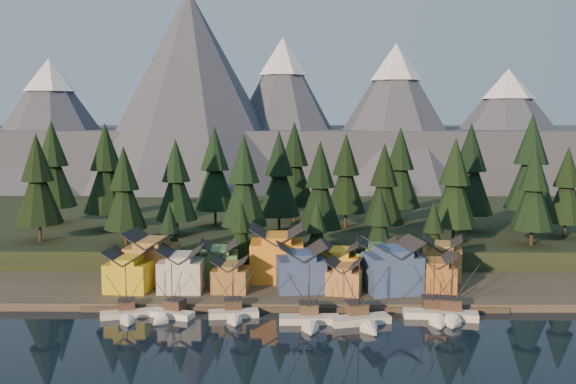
{
  "coord_description": "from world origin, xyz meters",
  "views": [
    {
      "loc": [
        -0.35,
        -101.3,
        36.68
      ],
      "look_at": [
        -1.39,
        30.0,
        20.84
      ],
      "focal_mm": 40.0,
      "sensor_mm": 36.0,
      "label": 1
    }
  ],
  "objects_px": {
    "boat_1": "(168,307)",
    "boat_4": "(363,312)",
    "house_front_1": "(181,268)",
    "boat_2": "(234,307)",
    "boat_6": "(452,307)",
    "house_back_0": "(152,255)",
    "house_back_1": "(219,261)",
    "boat_5": "(435,307)",
    "boat_3": "(310,313)",
    "house_front_0": "(129,269)",
    "boat_0": "(127,308)"
  },
  "relations": [
    {
      "from": "boat_2",
      "to": "house_front_0",
      "type": "height_order",
      "value": "house_front_0"
    },
    {
      "from": "boat_4",
      "to": "house_front_0",
      "type": "height_order",
      "value": "boat_4"
    },
    {
      "from": "boat_1",
      "to": "house_back_1",
      "type": "bearing_deg",
      "value": 91.18
    },
    {
      "from": "boat_3",
      "to": "house_front_1",
      "type": "relative_size",
      "value": 1.33
    },
    {
      "from": "boat_1",
      "to": "house_back_1",
      "type": "relative_size",
      "value": 1.26
    },
    {
      "from": "boat_0",
      "to": "boat_5",
      "type": "relative_size",
      "value": 0.86
    },
    {
      "from": "house_front_0",
      "to": "boat_5",
      "type": "bearing_deg",
      "value": -7.12
    },
    {
      "from": "boat_4",
      "to": "house_back_0",
      "type": "height_order",
      "value": "house_back_0"
    },
    {
      "from": "boat_1",
      "to": "boat_6",
      "type": "distance_m",
      "value": 51.08
    },
    {
      "from": "boat_4",
      "to": "boat_5",
      "type": "bearing_deg",
      "value": -0.36
    },
    {
      "from": "boat_3",
      "to": "house_front_1",
      "type": "bearing_deg",
      "value": 145.38
    },
    {
      "from": "boat_5",
      "to": "boat_1",
      "type": "bearing_deg",
      "value": -176.95
    },
    {
      "from": "boat_0",
      "to": "boat_6",
      "type": "height_order",
      "value": "boat_6"
    },
    {
      "from": "boat_0",
      "to": "boat_5",
      "type": "distance_m",
      "value": 55.67
    },
    {
      "from": "boat_0",
      "to": "boat_4",
      "type": "distance_m",
      "value": 42.4
    },
    {
      "from": "boat_0",
      "to": "boat_3",
      "type": "relative_size",
      "value": 0.89
    },
    {
      "from": "house_front_0",
      "to": "house_back_1",
      "type": "height_order",
      "value": "house_back_1"
    },
    {
      "from": "boat_2",
      "to": "boat_6",
      "type": "xyz_separation_m",
      "value": [
        39.17,
        -0.87,
        0.48
      ]
    },
    {
      "from": "house_back_0",
      "to": "house_front_0",
      "type": "bearing_deg",
      "value": -109.16
    },
    {
      "from": "boat_2",
      "to": "boat_5",
      "type": "xyz_separation_m",
      "value": [
        36.33,
        -0.22,
        0.15
      ]
    },
    {
      "from": "boat_5",
      "to": "boat_0",
      "type": "bearing_deg",
      "value": -176.88
    },
    {
      "from": "house_front_0",
      "to": "house_back_1",
      "type": "distance_m",
      "value": 18.62
    },
    {
      "from": "boat_3",
      "to": "house_front_1",
      "type": "height_order",
      "value": "boat_3"
    },
    {
      "from": "boat_1",
      "to": "boat_5",
      "type": "relative_size",
      "value": 0.9
    },
    {
      "from": "boat_4",
      "to": "house_back_0",
      "type": "bearing_deg",
      "value": 135.22
    },
    {
      "from": "boat_1",
      "to": "house_back_0",
      "type": "xyz_separation_m",
      "value": [
        -7.22,
        20.2,
        5.03
      ]
    },
    {
      "from": "boat_2",
      "to": "boat_4",
      "type": "distance_m",
      "value": 23.22
    },
    {
      "from": "boat_1",
      "to": "boat_3",
      "type": "height_order",
      "value": "boat_3"
    },
    {
      "from": "boat_0",
      "to": "house_front_0",
      "type": "xyz_separation_m",
      "value": [
        -2.94,
        13.34,
        4.07
      ]
    },
    {
      "from": "house_front_0",
      "to": "house_front_1",
      "type": "distance_m",
      "value": 10.5
    },
    {
      "from": "house_front_1",
      "to": "boat_2",
      "type": "bearing_deg",
      "value": -48.7
    },
    {
      "from": "boat_5",
      "to": "house_front_1",
      "type": "relative_size",
      "value": 1.37
    },
    {
      "from": "house_back_0",
      "to": "boat_4",
      "type": "bearing_deg",
      "value": -24.16
    },
    {
      "from": "boat_4",
      "to": "house_front_1",
      "type": "bearing_deg",
      "value": 138.59
    },
    {
      "from": "boat_3",
      "to": "house_front_1",
      "type": "xyz_separation_m",
      "value": [
        -25.4,
        16.78,
        4.01
      ]
    },
    {
      "from": "boat_1",
      "to": "boat_4",
      "type": "distance_m",
      "value": 35.0
    },
    {
      "from": "boat_5",
      "to": "house_back_0",
      "type": "relative_size",
      "value": 1.13
    },
    {
      "from": "boat_5",
      "to": "house_back_1",
      "type": "distance_m",
      "value": 46.02
    },
    {
      "from": "boat_1",
      "to": "boat_2",
      "type": "height_order",
      "value": "boat_1"
    },
    {
      "from": "boat_5",
      "to": "boat_6",
      "type": "distance_m",
      "value": 2.94
    },
    {
      "from": "boat_1",
      "to": "boat_2",
      "type": "relative_size",
      "value": 1.01
    },
    {
      "from": "house_front_0",
      "to": "house_back_0",
      "type": "height_order",
      "value": "house_back_0"
    },
    {
      "from": "boat_2",
      "to": "house_front_0",
      "type": "xyz_separation_m",
      "value": [
        -22.28,
        13.09,
        3.86
      ]
    },
    {
      "from": "boat_3",
      "to": "boat_1",
      "type": "bearing_deg",
      "value": 171.36
    },
    {
      "from": "boat_1",
      "to": "house_front_0",
      "type": "bearing_deg",
      "value": 148.43
    },
    {
      "from": "house_back_0",
      "to": "house_back_1",
      "type": "xyz_separation_m",
      "value": [
        14.19,
        -0.2,
        -1.13
      ]
    },
    {
      "from": "boat_1",
      "to": "house_front_0",
      "type": "distance_m",
      "value": 17.27
    },
    {
      "from": "boat_0",
      "to": "house_back_1",
      "type": "bearing_deg",
      "value": 38.11
    },
    {
      "from": "boat_2",
      "to": "boat_5",
      "type": "relative_size",
      "value": 0.89
    },
    {
      "from": "boat_2",
      "to": "boat_5",
      "type": "distance_m",
      "value": 36.33
    }
  ]
}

